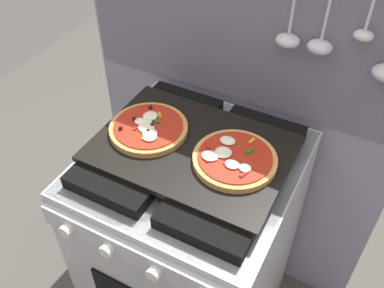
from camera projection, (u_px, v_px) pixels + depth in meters
The scene contains 5 objects.
kitchen_backsplash at pixel (238, 116), 1.50m from camera, with size 1.10×0.09×1.55m.
stove at pixel (192, 243), 1.51m from camera, with size 0.60×0.64×0.90m.
baking_tray at pixel (192, 149), 1.20m from camera, with size 0.54×0.38×0.02m, color black.
pizza_left at pixel (148, 129), 1.24m from camera, with size 0.23×0.23×0.03m.
pizza_right at pixel (234, 160), 1.14m from camera, with size 0.23×0.23×0.03m.
Camera 1 is at (0.41, -0.77, 1.73)m, focal length 40.23 mm.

